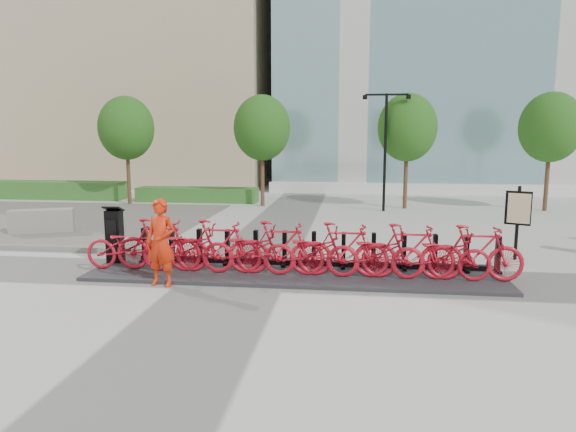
# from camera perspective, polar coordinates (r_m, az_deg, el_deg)

# --- Properties ---
(ground) EXTENTS (120.00, 120.00, 0.00)m
(ground) POSITION_cam_1_polar(r_m,az_deg,el_deg) (12.13, -5.61, -6.61)
(ground) COLOR #B7B8AC
(glass_building) EXTENTS (32.00, 16.00, 24.00)m
(glass_building) POSITION_cam_1_polar(r_m,az_deg,el_deg) (40.06, 25.15, 20.72)
(glass_building) COLOR slate
(glass_building) RESTS_ON ground
(gravel_patch) EXTENTS (14.00, 14.00, 0.00)m
(gravel_patch) POSITION_cam_1_polar(r_m,az_deg,el_deg) (22.53, -27.03, -0.33)
(gravel_patch) COLOR #54524F
(gravel_patch) RESTS_ON ground
(hedge_a) EXTENTS (10.00, 1.40, 0.90)m
(hedge_a) POSITION_cam_1_polar(r_m,az_deg,el_deg) (30.05, -26.52, 2.64)
(hedge_a) COLOR #285D1D
(hedge_a) RESTS_ON ground
(hedge_b) EXTENTS (6.00, 1.20, 0.70)m
(hedge_b) POSITION_cam_1_polar(r_m,az_deg,el_deg) (25.90, -10.03, 2.36)
(hedge_b) COLOR #285D1D
(hedge_b) RESTS_ON ground
(tree_0) EXTENTS (2.60, 2.60, 5.10)m
(tree_0) POSITION_cam_1_polar(r_m,az_deg,el_deg) (25.69, -17.53, 9.28)
(tree_0) COLOR brown
(tree_0) RESTS_ON ground
(tree_1) EXTENTS (2.60, 2.60, 5.10)m
(tree_1) POSITION_cam_1_polar(r_m,az_deg,el_deg) (23.75, -2.90, 9.74)
(tree_1) COLOR brown
(tree_1) RESTS_ON ground
(tree_2) EXTENTS (2.60, 2.60, 5.10)m
(tree_2) POSITION_cam_1_polar(r_m,az_deg,el_deg) (23.52, 13.12, 9.53)
(tree_2) COLOR brown
(tree_2) RESTS_ON ground
(tree_3) EXTENTS (2.60, 2.60, 5.10)m
(tree_3) POSITION_cam_1_polar(r_m,az_deg,el_deg) (24.86, 27.17, 8.75)
(tree_3) COLOR brown
(tree_3) RESTS_ON ground
(streetlamp) EXTENTS (2.00, 0.20, 5.00)m
(streetlamp) POSITION_cam_1_polar(r_m,az_deg,el_deg) (22.44, 10.78, 8.48)
(streetlamp) COLOR black
(streetlamp) RESTS_ON ground
(dock_pad) EXTENTS (9.60, 2.40, 0.08)m
(dock_pad) POSITION_cam_1_polar(r_m,az_deg,el_deg) (12.19, 0.71, -6.29)
(dock_pad) COLOR #2B2C30
(dock_pad) RESTS_ON ground
(dock_rail_posts) EXTENTS (8.74, 0.50, 0.85)m
(dock_rail_posts) POSITION_cam_1_polar(r_m,az_deg,el_deg) (12.50, 2.87, -3.72)
(dock_rail_posts) COLOR black
(dock_rail_posts) RESTS_ON dock_pad
(bike_0) EXTENTS (2.13, 0.74, 1.12)m
(bike_0) POSITION_cam_1_polar(r_m,az_deg,el_deg) (12.75, -17.20, -3.26)
(bike_0) COLOR #AC0E1E
(bike_0) RESTS_ON dock_pad
(bike_1) EXTENTS (2.06, 0.58, 1.24)m
(bike_1) POSITION_cam_1_polar(r_m,az_deg,el_deg) (12.46, -14.19, -3.12)
(bike_1) COLOR #AC0E1E
(bike_1) RESTS_ON dock_pad
(bike_2) EXTENTS (2.13, 0.74, 1.12)m
(bike_2) POSITION_cam_1_polar(r_m,az_deg,el_deg) (12.23, -11.03, -3.52)
(bike_2) COLOR #AC0E1E
(bike_2) RESTS_ON dock_pad
(bike_3) EXTENTS (2.06, 0.58, 1.24)m
(bike_3) POSITION_cam_1_polar(r_m,az_deg,el_deg) (12.01, -7.76, -3.36)
(bike_3) COLOR #AC0E1E
(bike_3) RESTS_ON dock_pad
(bike_4) EXTENTS (2.13, 0.74, 1.12)m
(bike_4) POSITION_cam_1_polar(r_m,az_deg,el_deg) (11.87, -4.39, -3.76)
(bike_4) COLOR #AC0E1E
(bike_4) RESTS_ON dock_pad
(bike_5) EXTENTS (2.06, 0.58, 1.24)m
(bike_5) POSITION_cam_1_polar(r_m,az_deg,el_deg) (11.73, -0.94, -3.58)
(bike_5) COLOR #AC0E1E
(bike_5) RESTS_ON dock_pad
(bike_6) EXTENTS (2.13, 0.74, 1.12)m
(bike_6) POSITION_cam_1_polar(r_m,az_deg,el_deg) (11.67, 2.58, -3.96)
(bike_6) COLOR #AC0E1E
(bike_6) RESTS_ON dock_pad
(bike_7) EXTENTS (2.06, 0.58, 1.24)m
(bike_7) POSITION_cam_1_polar(r_m,az_deg,el_deg) (11.62, 6.13, -3.75)
(bike_7) COLOR #AC0E1E
(bike_7) RESTS_ON dock_pad
(bike_8) EXTENTS (2.13, 0.74, 1.12)m
(bike_8) POSITION_cam_1_polar(r_m,az_deg,el_deg) (11.65, 9.67, -4.10)
(bike_8) COLOR #AC0E1E
(bike_8) RESTS_ON dock_pad
(bike_9) EXTENTS (2.06, 0.58, 1.24)m
(bike_9) POSITION_cam_1_polar(r_m,az_deg,el_deg) (11.69, 13.21, -3.86)
(bike_9) COLOR #AC0E1E
(bike_9) RESTS_ON dock_pad
(bike_10) EXTENTS (2.13, 0.74, 1.12)m
(bike_10) POSITION_cam_1_polar(r_m,az_deg,el_deg) (11.81, 16.69, -4.18)
(bike_10) COLOR #AC0E1E
(bike_10) RESTS_ON dock_pad
(bike_11) EXTENTS (2.06, 0.58, 1.24)m
(bike_11) POSITION_cam_1_polar(r_m,az_deg,el_deg) (11.94, 20.12, -3.91)
(bike_11) COLOR #AC0E1E
(bike_11) RESTS_ON dock_pad
(kiosk) EXTENTS (0.45, 0.38, 1.44)m
(kiosk) POSITION_cam_1_polar(r_m,az_deg,el_deg) (13.60, -18.71, -2.02)
(kiosk) COLOR black
(kiosk) RESTS_ON dock_pad
(worker_red) EXTENTS (0.77, 0.57, 1.90)m
(worker_red) POSITION_cam_1_polar(r_m,az_deg,el_deg) (11.43, -13.96, -2.88)
(worker_red) COLOR red
(worker_red) RESTS_ON ground
(jersey_barrier) EXTENTS (2.07, 1.29, 0.78)m
(jersey_barrier) POSITION_cam_1_polar(r_m,az_deg,el_deg) (19.23, -25.68, -0.50)
(jersey_barrier) COLOR gray
(jersey_barrier) RESTS_ON ground
(map_sign) EXTENTS (0.62, 0.35, 1.95)m
(map_sign) POSITION_cam_1_polar(r_m,az_deg,el_deg) (14.63, 24.21, 0.48)
(map_sign) COLOR black
(map_sign) RESTS_ON ground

